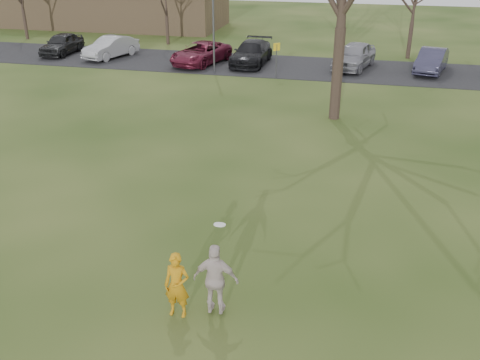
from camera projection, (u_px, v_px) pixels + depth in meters
The scene contains 13 objects.
ground at pixel (202, 306), 12.89m from camera, with size 120.00×120.00×0.00m, color #1E380F.
parking_strip at pixel (314, 68), 34.97m from camera, with size 62.00×6.50×0.04m, color black.
player_defender at pixel (177, 285), 12.27m from camera, with size 0.59×0.39×1.62m, color #C1800F.
car_0 at pixel (62, 44), 38.54m from camera, with size 1.71×4.25×1.45m, color black.
car_1 at pixel (111, 47), 37.45m from camera, with size 1.51×4.33×1.43m, color #A3A3A9.
car_2 at pixel (201, 53), 35.73m from camera, with size 2.31×5.01×1.39m, color maroon.
car_3 at pixel (251, 53), 35.59m from camera, with size 2.06×5.08×1.47m, color black.
car_4 at pixel (354, 56), 34.52m from camera, with size 1.90×4.73×1.61m, color gray.
car_5 at pixel (431, 61), 33.62m from camera, with size 1.50×4.32×1.42m, color #312F47.
catching_play at pixel (216, 279), 12.22m from camera, with size 1.06×0.57×2.25m.
building at pixel (113, 4), 49.80m from camera, with size 20.60×8.50×5.14m.
lamp_post at pixel (213, 6), 32.34m from camera, with size 0.34×0.34×6.27m.
sign_yellow at pixel (277, 54), 32.13m from camera, with size 0.35×0.35×2.08m.
Camera 1 is at (3.28, -9.95, 8.13)m, focal length 40.56 mm.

